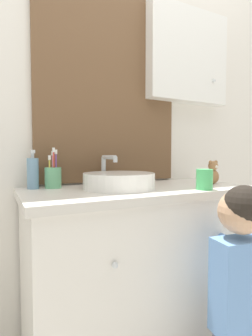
# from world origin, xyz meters

# --- Properties ---
(wall_back) EXTENTS (3.20, 0.18, 2.50)m
(wall_back) POSITION_xyz_m (0.03, 0.62, 1.28)
(wall_back) COLOR silver
(wall_back) RESTS_ON ground_plane
(vanity_counter) EXTENTS (1.11, 0.53, 0.86)m
(vanity_counter) POSITION_xyz_m (0.00, 0.34, 0.43)
(vanity_counter) COLOR silver
(vanity_counter) RESTS_ON ground_plane
(sink_basin) EXTENTS (0.34, 0.39, 0.16)m
(sink_basin) POSITION_xyz_m (-0.11, 0.34, 0.90)
(sink_basin) COLOR white
(sink_basin) RESTS_ON vanity_counter
(toothbrush_holder) EXTENTS (0.08, 0.08, 0.19)m
(toothbrush_holder) POSITION_xyz_m (-0.38, 0.50, 0.92)
(toothbrush_holder) COLOR #66B27F
(toothbrush_holder) RESTS_ON vanity_counter
(soap_dispenser) EXTENTS (0.05, 0.05, 0.18)m
(soap_dispenser) POSITION_xyz_m (-0.47, 0.52, 0.94)
(soap_dispenser) COLOR #6B93B2
(soap_dispenser) RESTS_ON vanity_counter
(child_figure) EXTENTS (0.25, 0.43, 0.91)m
(child_figure) POSITION_xyz_m (0.19, -0.09, 0.56)
(child_figure) COLOR slate
(child_figure) RESTS_ON ground_plane
(teddy_bear) EXTENTS (0.07, 0.06, 0.13)m
(teddy_bear) POSITION_xyz_m (0.44, 0.29, 0.92)
(teddy_bear) COLOR #9E7047
(teddy_bear) RESTS_ON vanity_counter
(drinking_cup) EXTENTS (0.07, 0.07, 0.09)m
(drinking_cup) POSITION_xyz_m (0.23, 0.13, 0.91)
(drinking_cup) COLOR #4CC670
(drinking_cup) RESTS_ON vanity_counter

